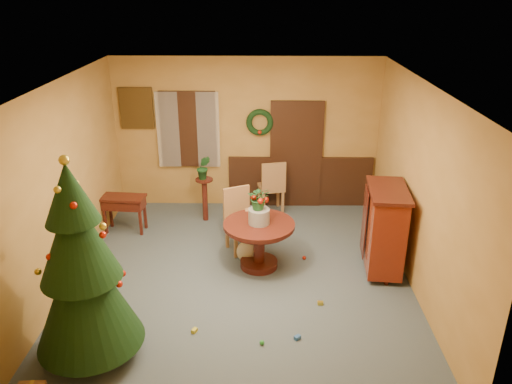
{
  "coord_description": "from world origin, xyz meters",
  "views": [
    {
      "loc": [
        0.33,
        -6.42,
        4.12
      ],
      "look_at": [
        0.22,
        0.4,
        1.24
      ],
      "focal_mm": 35.0,
      "sensor_mm": 36.0,
      "label": 1
    }
  ],
  "objects_px": {
    "dining_table": "(259,236)",
    "christmas_tree": "(81,269)",
    "chair_near": "(240,217)",
    "sideboard": "(385,228)",
    "writing_desk": "(124,205)"
  },
  "relations": [
    {
      "from": "chair_near",
      "to": "sideboard",
      "type": "height_order",
      "value": "sideboard"
    },
    {
      "from": "dining_table",
      "to": "christmas_tree",
      "type": "relative_size",
      "value": 0.43
    },
    {
      "from": "writing_desk",
      "to": "sideboard",
      "type": "height_order",
      "value": "sideboard"
    },
    {
      "from": "chair_near",
      "to": "sideboard",
      "type": "bearing_deg",
      "value": -16.35
    },
    {
      "from": "writing_desk",
      "to": "christmas_tree",
      "type": "bearing_deg",
      "value": -82.19
    },
    {
      "from": "dining_table",
      "to": "sideboard",
      "type": "xyz_separation_m",
      "value": [
        1.89,
        -0.06,
        0.2
      ]
    },
    {
      "from": "writing_desk",
      "to": "sideboard",
      "type": "bearing_deg",
      "value": -16.13
    },
    {
      "from": "christmas_tree",
      "to": "writing_desk",
      "type": "bearing_deg",
      "value": 97.81
    },
    {
      "from": "dining_table",
      "to": "christmas_tree",
      "type": "bearing_deg",
      "value": -133.33
    },
    {
      "from": "chair_near",
      "to": "writing_desk",
      "type": "relative_size",
      "value": 1.35
    },
    {
      "from": "dining_table",
      "to": "christmas_tree",
      "type": "xyz_separation_m",
      "value": [
        -1.94,
        -2.06,
        0.67
      ]
    },
    {
      "from": "christmas_tree",
      "to": "sideboard",
      "type": "relative_size",
      "value": 1.87
    },
    {
      "from": "christmas_tree",
      "to": "writing_desk",
      "type": "relative_size",
      "value": 3.24
    },
    {
      "from": "chair_near",
      "to": "christmas_tree",
      "type": "distance_m",
      "value": 3.17
    },
    {
      "from": "dining_table",
      "to": "writing_desk",
      "type": "distance_m",
      "value": 2.66
    }
  ]
}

